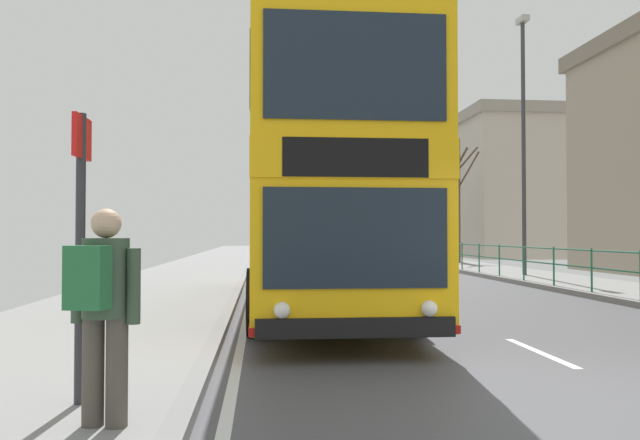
{
  "coord_description": "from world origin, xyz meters",
  "views": [
    {
      "loc": [
        -3.65,
        -5.11,
        1.56
      ],
      "look_at": [
        -2.59,
        5.99,
        1.82
      ],
      "focal_mm": 33.93,
      "sensor_mm": 36.0,
      "label": 1
    }
  ],
  "objects_px": {
    "pedestrian_with_backpack": "(103,300)",
    "bare_tree_far_01": "(429,204)",
    "street_lamp_far_side": "(523,128)",
    "background_building_01": "(451,208)",
    "background_building_00": "(545,187)",
    "bus_stop_sign_near": "(81,223)",
    "bare_tree_far_00": "(456,198)",
    "background_bus_far_lane": "(372,233)",
    "double_decker_bus_main": "(318,195)"
  },
  "relations": [
    {
      "from": "background_bus_far_lane",
      "to": "street_lamp_far_side",
      "type": "height_order",
      "value": "street_lamp_far_side"
    },
    {
      "from": "pedestrian_with_backpack",
      "to": "bare_tree_far_01",
      "type": "relative_size",
      "value": 0.26
    },
    {
      "from": "background_building_00",
      "to": "pedestrian_with_backpack",
      "type": "bearing_deg",
      "value": -120.05
    },
    {
      "from": "background_building_01",
      "to": "street_lamp_far_side",
      "type": "bearing_deg",
      "value": -103.35
    },
    {
      "from": "pedestrian_with_backpack",
      "to": "background_building_00",
      "type": "distance_m",
      "value": 42.28
    },
    {
      "from": "bus_stop_sign_near",
      "to": "background_building_01",
      "type": "xyz_separation_m",
      "value": [
        18.41,
        47.74,
        2.27
      ]
    },
    {
      "from": "background_bus_far_lane",
      "to": "background_building_01",
      "type": "distance_m",
      "value": 20.05
    },
    {
      "from": "background_bus_far_lane",
      "to": "double_decker_bus_main",
      "type": "bearing_deg",
      "value": -103.01
    },
    {
      "from": "double_decker_bus_main",
      "to": "street_lamp_far_side",
      "type": "relative_size",
      "value": 1.18
    },
    {
      "from": "background_bus_far_lane",
      "to": "pedestrian_with_backpack",
      "type": "height_order",
      "value": "background_bus_far_lane"
    },
    {
      "from": "double_decker_bus_main",
      "to": "pedestrian_with_backpack",
      "type": "xyz_separation_m",
      "value": [
        -2.31,
        -7.81,
        -1.29
      ]
    },
    {
      "from": "bare_tree_far_01",
      "to": "background_building_01",
      "type": "relative_size",
      "value": 0.38
    },
    {
      "from": "street_lamp_far_side",
      "to": "bare_tree_far_00",
      "type": "relative_size",
      "value": 1.33
    },
    {
      "from": "bus_stop_sign_near",
      "to": "bare_tree_far_01",
      "type": "distance_m",
      "value": 32.53
    },
    {
      "from": "pedestrian_with_backpack",
      "to": "street_lamp_far_side",
      "type": "relative_size",
      "value": 0.18
    },
    {
      "from": "background_bus_far_lane",
      "to": "street_lamp_far_side",
      "type": "relative_size",
      "value": 1.08
    },
    {
      "from": "bare_tree_far_01",
      "to": "pedestrian_with_backpack",
      "type": "bearing_deg",
      "value": -109.85
    },
    {
      "from": "bus_stop_sign_near",
      "to": "background_bus_far_lane",
      "type": "bearing_deg",
      "value": 75.2
    },
    {
      "from": "street_lamp_far_side",
      "to": "background_bus_far_lane",
      "type": "bearing_deg",
      "value": 99.45
    },
    {
      "from": "background_bus_far_lane",
      "to": "pedestrian_with_backpack",
      "type": "xyz_separation_m",
      "value": [
        -7.75,
        -31.36,
        -0.54
      ]
    },
    {
      "from": "double_decker_bus_main",
      "to": "bare_tree_far_00",
      "type": "bearing_deg",
      "value": 63.85
    },
    {
      "from": "bus_stop_sign_near",
      "to": "bare_tree_far_00",
      "type": "bearing_deg",
      "value": 65.41
    },
    {
      "from": "bus_stop_sign_near",
      "to": "bare_tree_far_00",
      "type": "xyz_separation_m",
      "value": [
        11.52,
        25.18,
        1.81
      ]
    },
    {
      "from": "bare_tree_far_00",
      "to": "pedestrian_with_backpack",
      "type": "bearing_deg",
      "value": -113.36
    },
    {
      "from": "bus_stop_sign_near",
      "to": "bare_tree_far_00",
      "type": "height_order",
      "value": "bare_tree_far_00"
    },
    {
      "from": "bare_tree_far_01",
      "to": "bus_stop_sign_near",
      "type": "bearing_deg",
      "value": -110.84
    },
    {
      "from": "bare_tree_far_00",
      "to": "bare_tree_far_01",
      "type": "distance_m",
      "value": 5.17
    },
    {
      "from": "double_decker_bus_main",
      "to": "street_lamp_far_side",
      "type": "xyz_separation_m",
      "value": [
        8.02,
        8.04,
        2.96
      ]
    },
    {
      "from": "background_building_00",
      "to": "background_building_01",
      "type": "distance_m",
      "value": 12.38
    },
    {
      "from": "background_bus_far_lane",
      "to": "background_building_01",
      "type": "relative_size",
      "value": 0.59
    },
    {
      "from": "bare_tree_far_00",
      "to": "background_building_00",
      "type": "relative_size",
      "value": 0.51
    },
    {
      "from": "bare_tree_far_01",
      "to": "background_building_00",
      "type": "distance_m",
      "value": 11.38
    },
    {
      "from": "pedestrian_with_backpack",
      "to": "background_building_00",
      "type": "relative_size",
      "value": 0.12
    },
    {
      "from": "street_lamp_far_side",
      "to": "background_building_01",
      "type": "height_order",
      "value": "street_lamp_far_side"
    },
    {
      "from": "bus_stop_sign_near",
      "to": "bare_tree_far_00",
      "type": "relative_size",
      "value": 0.36
    },
    {
      "from": "pedestrian_with_backpack",
      "to": "double_decker_bus_main",
      "type": "bearing_deg",
      "value": 73.52
    },
    {
      "from": "bare_tree_far_01",
      "to": "background_building_01",
      "type": "xyz_separation_m",
      "value": [
        6.86,
        17.38,
        0.52
      ]
    },
    {
      "from": "street_lamp_far_side",
      "to": "background_building_01",
      "type": "xyz_separation_m",
      "value": [
        7.72,
        32.55,
        -1.4
      ]
    },
    {
      "from": "pedestrian_with_backpack",
      "to": "bus_stop_sign_near",
      "type": "height_order",
      "value": "bus_stop_sign_near"
    },
    {
      "from": "pedestrian_with_backpack",
      "to": "street_lamp_far_side",
      "type": "distance_m",
      "value": 19.39
    },
    {
      "from": "bus_stop_sign_near",
      "to": "street_lamp_far_side",
      "type": "height_order",
      "value": "street_lamp_far_side"
    },
    {
      "from": "bare_tree_far_00",
      "to": "bare_tree_far_01",
      "type": "height_order",
      "value": "bare_tree_far_00"
    },
    {
      "from": "background_bus_far_lane",
      "to": "bus_stop_sign_near",
      "type": "relative_size",
      "value": 4.04
    },
    {
      "from": "bare_tree_far_01",
      "to": "bare_tree_far_00",
      "type": "bearing_deg",
      "value": -90.35
    },
    {
      "from": "pedestrian_with_backpack",
      "to": "bare_tree_far_01",
      "type": "distance_m",
      "value": 33.06
    },
    {
      "from": "background_bus_far_lane",
      "to": "background_building_01",
      "type": "xyz_separation_m",
      "value": [
        10.31,
        17.04,
        2.31
      ]
    },
    {
      "from": "bare_tree_far_01",
      "to": "background_building_00",
      "type": "height_order",
      "value": "background_building_00"
    },
    {
      "from": "street_lamp_far_side",
      "to": "background_building_00",
      "type": "relative_size",
      "value": 0.68
    },
    {
      "from": "background_building_00",
      "to": "background_bus_far_lane",
      "type": "bearing_deg",
      "value": -159.13
    },
    {
      "from": "background_building_01",
      "to": "double_decker_bus_main",
      "type": "bearing_deg",
      "value": -111.2
    }
  ]
}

